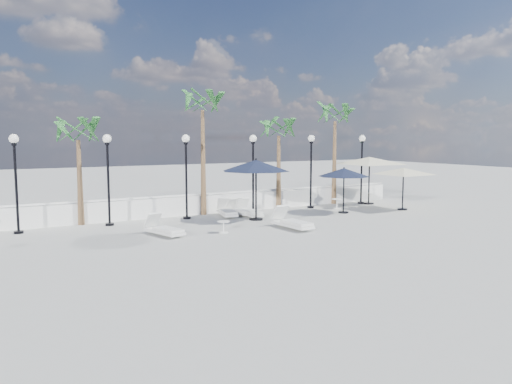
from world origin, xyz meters
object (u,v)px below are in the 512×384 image
lounger_6 (240,210)px  parasol_cream_sq_b (404,168)px  lounger_3 (249,211)px  lounger_2 (164,229)px  parasol_cream_sq_a (370,157)px  parasol_navy_mid (256,166)px  parasol_navy_right (344,173)px  lounger_5 (292,222)px  lounger_4 (227,211)px

lounger_6 → parasol_cream_sq_b: bearing=-25.0°
lounger_3 → parasol_cream_sq_b: parasol_cream_sq_b is taller
lounger_2 → parasol_cream_sq_a: size_ratio=0.35×
lounger_3 → lounger_6: size_ratio=1.06×
parasol_navy_mid → parasol_cream_sq_a: parasol_cream_sq_a is taller
lounger_3 → parasol_cream_sq_a: 8.38m
parasol_cream_sq_b → lounger_2: bearing=-178.6°
parasol_navy_mid → parasol_navy_right: 4.82m
parasol_navy_mid → parasol_cream_sq_b: (8.11, -1.06, -0.30)m
parasol_navy_mid → lounger_5: bearing=-86.2°
parasol_navy_mid → parasol_cream_sq_b: 8.19m
lounger_6 → parasol_cream_sq_a: size_ratio=0.33×
lounger_2 → parasol_cream_sq_a: bearing=-2.3°
lounger_5 → parasol_navy_right: parasol_navy_right is taller
lounger_2 → parasol_cream_sq_b: bearing=-13.5°
parasol_navy_right → parasol_cream_sq_a: bearing=29.0°
parasol_navy_mid → lounger_4: bearing=113.7°
lounger_3 → lounger_6: bearing=112.5°
lounger_5 → parasol_navy_right: (4.61, 2.28, 1.73)m
lounger_3 → parasol_cream_sq_a: size_ratio=0.35×
parasol_navy_mid → parasol_navy_right: parasol_navy_mid is taller
lounger_4 → parasol_navy_mid: bearing=-52.5°
lounger_4 → parasol_cream_sq_a: 9.20m
lounger_4 → parasol_cream_sq_a: bearing=13.7°
parasol_cream_sq_a → parasol_navy_mid: bearing=-169.4°
lounger_6 → parasol_navy_right: bearing=-28.9°
parasol_navy_mid → parasol_cream_sq_a: bearing=10.6°
lounger_5 → lounger_6: lounger_5 is taller
lounger_2 → parasol_cream_sq_b: parasol_cream_sq_b is taller
parasol_cream_sq_a → parasol_cream_sq_b: (-0.09, -2.60, -0.47)m
lounger_4 → parasol_navy_mid: 2.78m
parasol_navy_right → parasol_cream_sq_b: 3.41m
lounger_2 → parasol_cream_sq_a: 13.57m
lounger_2 → lounger_6: 5.65m
lounger_3 → parasol_navy_right: (4.60, -1.36, 1.75)m
lounger_2 → parasol_navy_right: bearing=-8.8°
lounger_4 → parasol_cream_sq_b: 9.38m
lounger_5 → parasol_cream_sq_b: size_ratio=0.46×
lounger_6 → parasol_cream_sq_b: (8.12, -2.62, 1.92)m
lounger_4 → parasol_cream_sq_b: parasol_cream_sq_b is taller
lounger_4 → lounger_5: lounger_5 is taller
lounger_2 → lounger_6: (4.83, 2.93, -0.01)m
parasol_cream_sq_a → lounger_5: bearing=-152.5°
lounger_6 → parasol_cream_sq_b: parasol_cream_sq_b is taller
lounger_5 → lounger_2: bearing=162.3°
lounger_2 → lounger_5: 5.17m
parasol_cream_sq_a → parasol_cream_sq_b: 2.64m
lounger_2 → lounger_3: (5.02, 2.37, 0.01)m
lounger_3 → parasol_navy_right: 5.11m
lounger_2 → lounger_5: bearing=-29.0°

